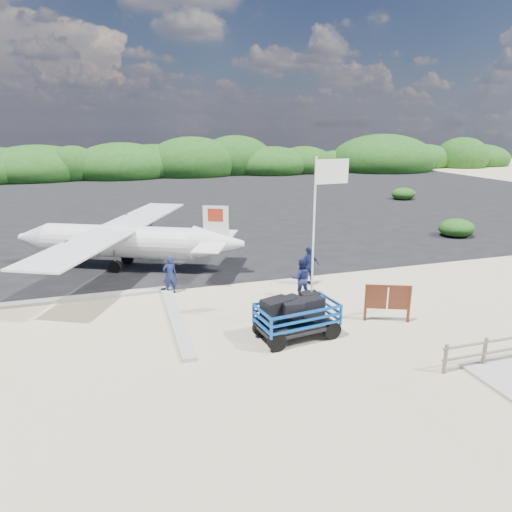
{
  "coord_description": "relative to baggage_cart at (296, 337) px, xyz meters",
  "views": [
    {
      "loc": [
        -6.37,
        -15.42,
        7.52
      ],
      "look_at": [
        -0.47,
        3.76,
        1.7
      ],
      "focal_mm": 32.0,
      "sensor_mm": 36.0,
      "label": 1
    }
  ],
  "objects": [
    {
      "name": "ground",
      "position": [
        0.48,
        1.31,
        0.0
      ],
      "size": [
        160.0,
        160.0,
        0.0
      ],
      "primitive_type": "plane",
      "color": "beige"
    },
    {
      "name": "asphalt_apron",
      "position": [
        0.48,
        31.31,
        0.0
      ],
      "size": [
        90.0,
        50.0,
        0.04
      ],
      "primitive_type": null,
      "color": "#B2B2B2",
      "rests_on": "ground"
    },
    {
      "name": "lagoon",
      "position": [
        -8.52,
        2.81,
        0.0
      ],
      "size": [
        9.0,
        7.0,
        0.4
      ],
      "primitive_type": null,
      "color": "#B2B2B2",
      "rests_on": "ground"
    },
    {
      "name": "vegetation_band",
      "position": [
        0.48,
        56.31,
        0.0
      ],
      "size": [
        124.0,
        8.0,
        4.4
      ],
      "primitive_type": null,
      "color": "#B2B2B2",
      "rests_on": "ground"
    },
    {
      "name": "baggage_cart",
      "position": [
        0.0,
        0.0,
        0.0
      ],
      "size": [
        3.34,
        2.19,
        1.57
      ],
      "primitive_type": null,
      "rotation": [
        0.0,
        0.0,
        0.13
      ],
      "color": "#0B4AAF",
      "rests_on": "ground"
    },
    {
      "name": "flagpole",
      "position": [
        0.75,
        0.46,
        0.0
      ],
      "size": [
        1.32,
        0.61,
        6.47
      ],
      "primitive_type": null,
      "rotation": [
        0.0,
        0.0,
        0.06
      ],
      "color": "white",
      "rests_on": "ground"
    },
    {
      "name": "signboard",
      "position": [
        3.93,
        0.28,
        0.0
      ],
      "size": [
        1.81,
        0.89,
        1.55
      ],
      "primitive_type": null,
      "rotation": [
        0.0,
        0.0,
        -0.4
      ],
      "color": "#5D2D1A",
      "rests_on": "ground"
    },
    {
      "name": "crew_a",
      "position": [
        -3.85,
        5.98,
        0.89
      ],
      "size": [
        0.72,
        0.54,
        1.78
      ],
      "primitive_type": "imported",
      "rotation": [
        0.0,
        0.0,
        3.34
      ],
      "color": "#151F4F",
      "rests_on": "ground"
    },
    {
      "name": "crew_b",
      "position": [
        1.67,
        3.68,
        0.91
      ],
      "size": [
        1.01,
        0.86,
        1.83
      ],
      "primitive_type": "imported",
      "rotation": [
        0.0,
        0.0,
        2.93
      ],
      "color": "#151F4F",
      "rests_on": "ground"
    },
    {
      "name": "crew_c",
      "position": [
        2.71,
        5.16,
        0.95
      ],
      "size": [
        1.19,
        0.69,
        1.9
      ],
      "primitive_type": "imported",
      "rotation": [
        0.0,
        0.0,
        3.35
      ],
      "color": "#151F4F",
      "rests_on": "ground"
    },
    {
      "name": "aircraft_large",
      "position": [
        17.36,
        19.85,
        0.0
      ],
      "size": [
        20.16,
        20.16,
        4.53
      ],
      "primitive_type": null,
      "rotation": [
        0.0,
        0.0,
        2.69
      ],
      "color": "#B2B2B2",
      "rests_on": "ground"
    }
  ]
}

